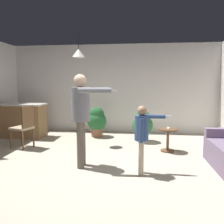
% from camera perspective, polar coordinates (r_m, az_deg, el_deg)
% --- Properties ---
extents(ground, '(7.68, 7.68, 0.00)m').
position_cam_1_polar(ground, '(4.49, -4.48, -12.97)').
color(ground, '#B2A893').
extents(wall_back, '(6.40, 0.10, 2.70)m').
position_cam_1_polar(wall_back, '(7.38, 0.33, 5.66)').
color(wall_back, silver).
rests_on(wall_back, ground).
extents(kitchen_counter, '(1.26, 0.66, 0.95)m').
position_cam_1_polar(kitchen_counter, '(7.12, -20.76, -1.91)').
color(kitchen_counter, olive).
rests_on(kitchen_counter, ground).
extents(side_table_by_couch, '(0.44, 0.44, 0.52)m').
position_cam_1_polar(side_table_by_couch, '(5.45, 13.35, -5.93)').
color(side_table_by_couch, brown).
rests_on(side_table_by_couch, ground).
extents(person_adult, '(0.84, 0.49, 1.69)m').
position_cam_1_polar(person_adult, '(4.27, -7.40, 0.43)').
color(person_adult, '#60564C').
rests_on(person_adult, ground).
extents(person_child, '(0.61, 0.34, 1.16)m').
position_cam_1_polar(person_child, '(3.97, 7.31, -4.85)').
color(person_child, tan).
rests_on(person_child, ground).
extents(dining_chair_by_counter, '(0.51, 0.51, 1.00)m').
position_cam_1_polar(dining_chair_by_counter, '(5.90, -20.47, -3.04)').
color(dining_chair_by_counter, brown).
rests_on(dining_chair_by_counter, ground).
extents(potted_plant_corner, '(0.54, 0.54, 0.83)m').
position_cam_1_polar(potted_plant_corner, '(6.20, 7.36, -2.98)').
color(potted_plant_corner, '#B7B2AD').
rests_on(potted_plant_corner, ground).
extents(potted_plant_by_wall, '(0.56, 0.56, 0.85)m').
position_cam_1_polar(potted_plant_by_wall, '(6.74, -3.68, -2.01)').
color(potted_plant_by_wall, brown).
rests_on(potted_plant_by_wall, ground).
extents(spare_remote_on_table, '(0.07, 0.13, 0.04)m').
position_cam_1_polar(spare_remote_on_table, '(5.38, 13.51, -3.82)').
color(spare_remote_on_table, white).
rests_on(spare_remote_on_table, side_table_by_couch).
extents(ceiling_light_pendant, '(0.32, 0.32, 0.55)m').
position_cam_1_polar(ceiling_light_pendant, '(5.94, -8.09, 13.94)').
color(ceiling_light_pendant, silver).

